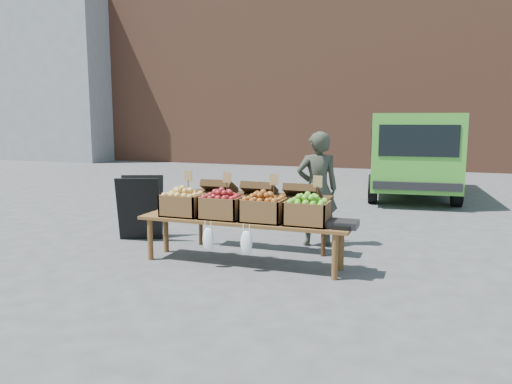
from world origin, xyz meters
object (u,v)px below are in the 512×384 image
(back_table, at_px, (259,213))
(display_bench, at_px, (242,242))
(crate_red_apples, at_px, (263,210))
(delivery_van, at_px, (412,155))
(crate_golden_apples, at_px, (183,205))
(crate_russet_pears, at_px, (222,207))
(crate_green_apples, at_px, (307,213))
(weighing_scale, at_px, (343,224))
(vendor, at_px, (317,189))
(chalkboard_sign, at_px, (140,207))

(back_table, xyz_separation_m, display_bench, (0.03, -0.72, -0.24))
(crate_red_apples, bearing_deg, delivery_van, 77.87)
(delivery_van, distance_m, crate_golden_apples, 7.09)
(crate_golden_apples, xyz_separation_m, crate_russet_pears, (0.55, 0.00, 0.00))
(display_bench, height_order, crate_green_apples, crate_green_apples)
(back_table, xyz_separation_m, crate_russet_pears, (-0.24, -0.72, 0.19))
(weighing_scale, bearing_deg, crate_green_apples, 180.00)
(crate_red_apples, xyz_separation_m, crate_green_apples, (0.55, 0.00, 0.00))
(delivery_van, distance_m, crate_russet_pears, 6.92)
(vendor, bearing_deg, crate_green_apples, 74.21)
(delivery_van, distance_m, vendor, 5.46)
(crate_russet_pears, relative_size, crate_red_apples, 1.00)
(back_table, distance_m, crate_golden_apples, 1.09)
(crate_green_apples, bearing_deg, back_table, 139.90)
(chalkboard_sign, distance_m, crate_golden_apples, 1.34)
(crate_green_apples, height_order, weighing_scale, crate_green_apples)
(crate_green_apples, bearing_deg, crate_russet_pears, 180.00)
(display_bench, bearing_deg, vendor, 62.75)
(crate_russet_pears, xyz_separation_m, crate_green_apples, (1.10, 0.00, 0.00))
(display_bench, bearing_deg, crate_russet_pears, 180.00)
(back_table, xyz_separation_m, weighing_scale, (1.28, -0.72, 0.09))
(crate_russet_pears, xyz_separation_m, weighing_scale, (1.52, 0.00, -0.10))
(back_table, bearing_deg, weighing_scale, -29.36)
(delivery_van, bearing_deg, crate_red_apples, -107.65)
(display_bench, bearing_deg, crate_green_apples, 0.00)
(crate_red_apples, height_order, weighing_scale, crate_red_apples)
(display_bench, relative_size, crate_russet_pears, 5.40)
(vendor, height_order, crate_russet_pears, vendor)
(vendor, bearing_deg, display_bench, 39.26)
(display_bench, height_order, weighing_scale, weighing_scale)
(chalkboard_sign, relative_size, crate_russet_pears, 1.94)
(chalkboard_sign, xyz_separation_m, crate_red_apples, (2.21, -0.72, 0.22))
(chalkboard_sign, distance_m, crate_green_apples, 2.86)
(display_bench, relative_size, weighing_scale, 7.94)
(crate_green_apples, bearing_deg, delivery_van, 82.48)
(back_table, height_order, crate_red_apples, back_table)
(vendor, xyz_separation_m, crate_green_apples, (0.17, -1.27, -0.11))
(chalkboard_sign, height_order, weighing_scale, chalkboard_sign)
(weighing_scale, bearing_deg, delivery_van, 86.12)
(delivery_van, xyz_separation_m, crate_red_apples, (-1.42, -6.63, -0.25))
(crate_golden_apples, relative_size, crate_green_apples, 1.00)
(chalkboard_sign, height_order, crate_russet_pears, chalkboard_sign)
(crate_green_apples, bearing_deg, crate_golden_apples, 180.00)
(vendor, distance_m, crate_russet_pears, 1.58)
(vendor, xyz_separation_m, chalkboard_sign, (-2.58, -0.55, -0.33))
(delivery_van, relative_size, weighing_scale, 12.58)
(chalkboard_sign, relative_size, crate_red_apples, 1.94)
(weighing_scale, bearing_deg, crate_russet_pears, 180.00)
(crate_golden_apples, relative_size, weighing_scale, 1.47)
(back_table, height_order, crate_russet_pears, back_table)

